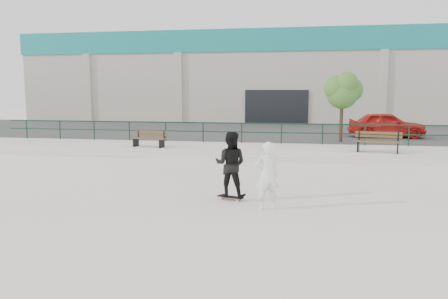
% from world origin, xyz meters
% --- Properties ---
extents(ground, '(120.00, 120.00, 0.00)m').
position_xyz_m(ground, '(0.00, 0.00, 0.00)').
color(ground, silver).
rests_on(ground, ground).
extents(ledge, '(30.00, 3.00, 0.50)m').
position_xyz_m(ledge, '(0.00, 9.50, 0.25)').
color(ledge, '#B9B1A8').
rests_on(ledge, ground).
extents(parking_strip, '(60.00, 14.00, 0.50)m').
position_xyz_m(parking_strip, '(0.00, 18.00, 0.25)').
color(parking_strip, '#3C3C3C').
rests_on(parking_strip, ground).
extents(railing, '(28.00, 0.06, 1.03)m').
position_xyz_m(railing, '(-0.00, 10.80, 1.24)').
color(railing, '#133421').
rests_on(railing, ledge).
extents(commercial_building, '(44.20, 16.33, 8.00)m').
position_xyz_m(commercial_building, '(-0.00, 31.99, 4.58)').
color(commercial_building, beige).
rests_on(commercial_building, ground).
extents(bench_left, '(1.74, 0.80, 0.77)m').
position_xyz_m(bench_left, '(-5.06, 8.46, 0.88)').
color(bench_left, brown).
rests_on(bench_left, ledge).
extents(bench_right, '(1.99, 0.94, 0.89)m').
position_xyz_m(bench_right, '(5.22, 8.47, 0.94)').
color(bench_right, brown).
rests_on(bench_right, ledge).
extents(tree, '(2.01, 1.78, 3.57)m').
position_xyz_m(tree, '(4.01, 12.15, 3.17)').
color(tree, '#423021').
rests_on(tree, parking_strip).
extents(red_car, '(4.26, 1.82, 1.43)m').
position_xyz_m(red_car, '(6.73, 14.93, 1.22)').
color(red_car, red).
rests_on(red_car, parking_strip).
extents(skateboard, '(0.80, 0.44, 0.09)m').
position_xyz_m(skateboard, '(-0.02, 1.14, 0.07)').
color(skateboard, black).
rests_on(skateboard, ground).
extents(standing_skater, '(0.97, 0.79, 1.88)m').
position_xyz_m(standing_skater, '(-0.02, 1.14, 1.04)').
color(standing_skater, black).
rests_on(standing_skater, skateboard).
extents(seated_skater, '(0.77, 0.63, 1.80)m').
position_xyz_m(seated_skater, '(1.09, 0.31, 0.90)').
color(seated_skater, white).
rests_on(seated_skater, ground).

